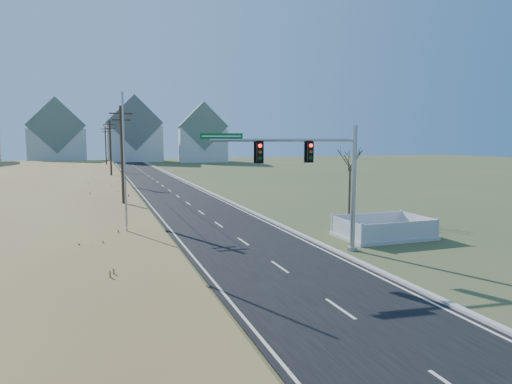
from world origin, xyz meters
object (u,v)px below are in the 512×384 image
open_sign (372,234)px  flagpole (125,191)px  fence_enclosure (383,233)px  traffic_signal_mast (323,175)px  bare_tree (350,158)px

open_sign → flagpole: size_ratio=0.08×
fence_enclosure → open_sign: 1.19m
fence_enclosure → flagpole: bearing=176.7°
traffic_signal_mast → fence_enclosure: (5.64, 2.21, -4.14)m
traffic_signal_mast → fence_enclosure: bearing=27.4°
flagpole → open_sign: bearing=-5.8°
flagpole → fence_enclosure: bearing=-4.0°
flagpole → bare_tree: size_ratio=1.48×
traffic_signal_mast → flagpole: flagpole is taller
fence_enclosure → bare_tree: (2.22, 7.99, 4.60)m
traffic_signal_mast → bare_tree: traffic_signal_mast is taller
fence_enclosure → flagpole: (-16.12, 1.12, 3.30)m
flagpole → bare_tree: flagpole is taller
traffic_signal_mast → bare_tree: bearing=58.4°
bare_tree → flagpole: bearing=-159.5°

